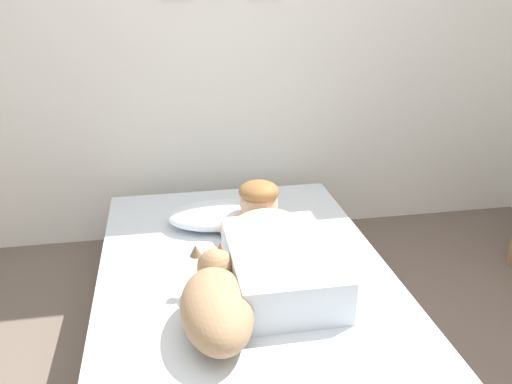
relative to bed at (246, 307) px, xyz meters
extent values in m
cube|color=silver|center=(0.05, 1.18, 1.08)|extent=(4.15, 0.10, 2.50)
cube|color=gray|center=(0.00, 0.00, -0.09)|extent=(1.31, 1.98, 0.17)
cube|color=silver|center=(0.00, 0.00, 0.09)|extent=(1.27, 1.92, 0.19)
ellipsoid|color=silver|center=(-0.06, 0.49, 0.23)|extent=(0.52, 0.32, 0.11)
cube|color=silver|center=(0.13, -0.13, 0.27)|extent=(0.42, 0.64, 0.18)
ellipsoid|color=#D8AD8E|center=(0.13, 0.21, 0.29)|extent=(0.32, 0.20, 0.16)
sphere|color=#D8AD8E|center=(0.13, 0.37, 0.33)|extent=(0.19, 0.19, 0.19)
ellipsoid|color=olive|center=(0.13, 0.37, 0.40)|extent=(0.20, 0.20, 0.10)
cylinder|color=#D8AD8E|center=(0.03, 0.35, 0.26)|extent=(0.23, 0.07, 0.14)
cylinder|color=#D8AD8E|center=(0.23, 0.35, 0.26)|extent=(0.23, 0.07, 0.14)
ellipsoid|color=#9E7A56|center=(-0.17, -0.39, 0.28)|extent=(0.26, 0.48, 0.20)
sphere|color=#9E7A56|center=(-0.14, -0.13, 0.30)|extent=(0.15, 0.15, 0.15)
cone|color=#7E6145|center=(-0.22, -0.11, 0.37)|extent=(0.05, 0.05, 0.05)
cone|color=#7E6145|center=(-0.12, -0.11, 0.37)|extent=(0.05, 0.05, 0.05)
cylinder|color=teal|center=(0.24, 0.37, 0.22)|extent=(0.09, 0.09, 0.07)
torus|color=teal|center=(0.29, 0.37, 0.22)|extent=(0.05, 0.01, 0.05)
cube|color=black|center=(-0.10, 0.02, 0.18)|extent=(0.07, 0.14, 0.01)
camera|label=1|loc=(-0.31, -1.97, 1.38)|focal=37.05mm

